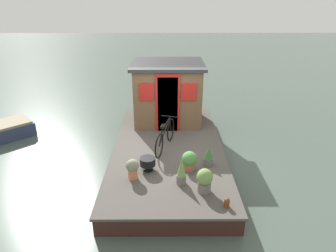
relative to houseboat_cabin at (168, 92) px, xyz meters
name	(u,v)px	position (x,y,z in m)	size (l,w,h in m)	color
ground_plane	(168,161)	(-1.87, 0.00, -1.46)	(60.00, 60.00, 0.00)	#47564C
houseboat_deck	(168,153)	(-1.87, 0.00, -1.22)	(5.97, 3.02, 0.49)	#4C4742
houseboat_cabin	(168,92)	(0.00, 0.00, 0.00)	(1.89, 2.27, 1.94)	brown
bicycle	(165,136)	(-2.00, 0.08, -0.61)	(1.64, 0.64, 0.78)	black
potted_plant_sage	(189,160)	(-3.10, -0.51, -0.72)	(0.37, 0.37, 0.48)	#B2603D
potted_plant_lavender	(181,171)	(-3.68, -0.29, -0.67)	(0.22, 0.22, 0.65)	slate
potted_plant_geranium	(205,180)	(-3.98, -0.77, -0.69)	(0.35, 0.35, 0.55)	slate
potted_plant_mint	(208,157)	(-2.89, -0.99, -0.75)	(0.23, 0.23, 0.48)	slate
potted_plant_thyme	(133,168)	(-3.47, 0.82, -0.70)	(0.30, 0.30, 0.49)	#C6754C
charcoal_grill	(148,162)	(-3.11, 0.49, -0.76)	(0.38, 0.38, 0.33)	black
mooring_bollard	(227,202)	(-4.49, -1.16, -0.87)	(0.12, 0.12, 0.20)	brown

